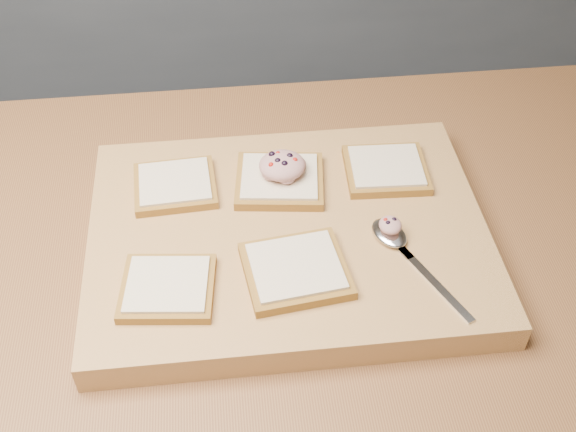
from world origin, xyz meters
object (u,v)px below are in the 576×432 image
(cutting_board, at_px, (288,237))
(bread_far_center, at_px, (280,180))
(tuna_salad_dollop, at_px, (282,165))
(spoon, at_px, (396,240))

(cutting_board, distance_m, bread_far_center, 0.09)
(cutting_board, bearing_deg, tuna_salad_dollop, 88.99)
(cutting_board, relative_size, spoon, 2.83)
(cutting_board, height_order, tuna_salad_dollop, tuna_salad_dollop)
(cutting_board, distance_m, tuna_salad_dollop, 0.10)
(tuna_salad_dollop, bearing_deg, bread_far_center, -141.92)
(bread_far_center, xyz_separation_m, spoon, (0.14, -0.13, -0.00))
(tuna_salad_dollop, height_order, spoon, tuna_salad_dollop)
(bread_far_center, bearing_deg, spoon, -43.55)
(cutting_board, bearing_deg, spoon, -19.23)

